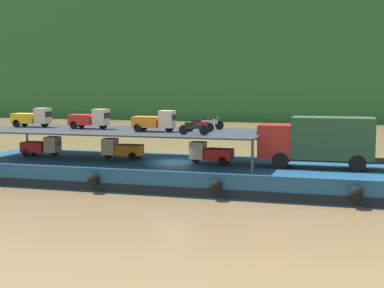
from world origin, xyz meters
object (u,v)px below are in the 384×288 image
Objects in this scene: motorcycle_upper_stbd at (210,123)px; cargo_barge at (175,173)px; mini_truck_lower_aft at (122,149)px; motorcycle_upper_port at (194,128)px; mini_truck_lower_stern at (42,146)px; mini_truck_upper_stern at (32,117)px; mini_truck_upper_fore at (155,121)px; mini_truck_upper_mid at (90,119)px; motorcycle_upper_centre at (199,125)px; mini_truck_lower_mid at (210,153)px; covered_lorry at (319,140)px.

cargo_barge is at bearing -129.62° from motorcycle_upper_stbd.
motorcycle_upper_port is (5.80, -2.48, 1.74)m from mini_truck_lower_aft.
mini_truck_lower_stern is 1.01× the size of mini_truck_upper_stern.
motorcycle_upper_port is (11.92, -2.43, 1.74)m from mini_truck_lower_stern.
mini_truck_upper_fore is at bearing -17.96° from mini_truck_lower_aft.
motorcycle_upper_port reaches higher than cargo_barge.
motorcycle_upper_centre is (7.90, -0.31, -0.26)m from mini_truck_upper_mid.
mini_truck_upper_mid is at bearing 176.17° from mini_truck_lower_mid.
mini_truck_lower_stern is at bearing 178.79° from motorcycle_upper_centre.
cargo_barge is 10.23× the size of mini_truck_lower_mid.
mini_truck_lower_mid is at bearing -179.36° from covered_lorry.
motorcycle_upper_port is 2.20m from motorcycle_upper_centre.
mini_truck_lower_stern is 9.11m from mini_truck_upper_fore.
covered_lorry is at bearing -1.48° from motorcycle_upper_centre.
mini_truck_upper_fore reaches higher than covered_lorry.
cargo_barge is at bearing -178.96° from motorcycle_upper_centre.
mini_truck_upper_mid is at bearing 179.47° from mini_truck_lower_aft.
motorcycle_upper_port is (8.14, -2.50, -0.26)m from mini_truck_upper_mid.
mini_truck_lower_mid is 1.01× the size of mini_truck_upper_stern.
mini_truck_lower_stern is at bearing 178.42° from cargo_barge.
motorcycle_upper_centre reaches higher than mini_truck_lower_aft.
motorcycle_upper_centre reaches higher than mini_truck_lower_stern.
covered_lorry is 2.84× the size of mini_truck_lower_stern.
mini_truck_upper_mid is (3.78, 0.07, 2.00)m from mini_truck_lower_stern.
mini_truck_lower_mid is 1.46× the size of motorcycle_upper_centre.
mini_truck_lower_stern is 1.00× the size of mini_truck_upper_mid.
motorcycle_upper_port is (3.07, -1.59, -0.26)m from mini_truck_upper_fore.
mini_truck_lower_aft is (6.12, 0.05, 0.00)m from mini_truck_lower_stern.
covered_lorry is 4.14× the size of motorcycle_upper_stbd.
covered_lorry is 20.28m from mini_truck_upper_stern.
mini_truck_upper_stern reaches higher than cargo_barge.
motorcycle_upper_port is (-7.34, -1.99, 0.74)m from covered_lorry.
cargo_barge is 14.98× the size of motorcycle_upper_port.
motorcycle_upper_centre is at bearing 1.04° from cargo_barge.
motorcycle_upper_port is at bearing -11.53° from mini_truck_lower_stern.
mini_truck_upper_mid is 7.91m from motorcycle_upper_centre.
mini_truck_upper_mid is 1.45× the size of motorcycle_upper_centre.
covered_lorry is at bearing -2.12° from mini_truck_lower_aft.
mini_truck_lower_mid reaches higher than cargo_barge.
mini_truck_upper_stern reaches higher than mini_truck_lower_mid.
mini_truck_lower_aft is 3.08m from mini_truck_upper_mid.
motorcycle_upper_stbd is (3.00, 2.79, -0.26)m from mini_truck_upper_fore.
mini_truck_upper_fore reaches higher than mini_truck_lower_aft.
cargo_barge is 9.57m from covered_lorry.
mini_truck_lower_stern is at bearing -170.68° from motorcycle_upper_stbd.
mini_truck_upper_stern is (-20.24, 0.86, 1.00)m from covered_lorry.
cargo_barge is 14.97× the size of motorcycle_upper_stbd.
motorcycle_upper_stbd is (12.82, 1.53, -0.26)m from mini_truck_upper_stern.
mini_truck_lower_aft is 6.28m from motorcycle_upper_stbd.
motorcycle_upper_stbd is at bearing 18.35° from mini_truck_lower_aft.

